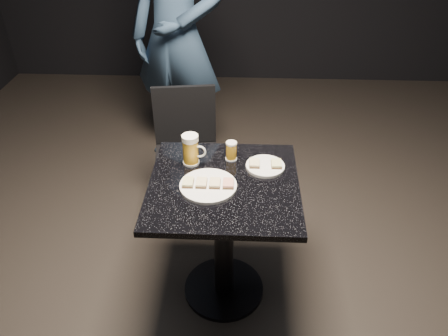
{
  "coord_description": "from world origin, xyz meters",
  "views": [
    {
      "loc": [
        0.07,
        -1.63,
        1.96
      ],
      "look_at": [
        0.0,
        0.02,
        0.82
      ],
      "focal_mm": 35.0,
      "sensor_mm": 36.0,
      "label": 1
    }
  ],
  "objects_px": {
    "plate_small": "(265,166)",
    "table": "(224,222)",
    "chair": "(186,148)",
    "plate_large": "(208,186)",
    "beer_mug": "(191,150)",
    "patron": "(177,37)",
    "beer_tumbler": "(231,151)"
  },
  "relations": [
    {
      "from": "beer_tumbler",
      "to": "beer_mug",
      "type": "bearing_deg",
      "value": -166.79
    },
    {
      "from": "chair",
      "to": "patron",
      "type": "bearing_deg",
      "value": 99.97
    },
    {
      "from": "plate_small",
      "to": "table",
      "type": "distance_m",
      "value": 0.34
    },
    {
      "from": "beer_mug",
      "to": "table",
      "type": "bearing_deg",
      "value": -43.1
    },
    {
      "from": "beer_mug",
      "to": "patron",
      "type": "bearing_deg",
      "value": 100.27
    },
    {
      "from": "plate_small",
      "to": "table",
      "type": "height_order",
      "value": "plate_small"
    },
    {
      "from": "plate_large",
      "to": "chair",
      "type": "height_order",
      "value": "chair"
    },
    {
      "from": "table",
      "to": "chair",
      "type": "xyz_separation_m",
      "value": [
        -0.27,
        0.7,
        -0.01
      ]
    },
    {
      "from": "plate_small",
      "to": "beer_tumbler",
      "type": "xyz_separation_m",
      "value": [
        -0.17,
        0.07,
        0.04
      ]
    },
    {
      "from": "chair",
      "to": "plate_small",
      "type": "bearing_deg",
      "value": -50.45
    },
    {
      "from": "patron",
      "to": "beer_tumbler",
      "type": "xyz_separation_m",
      "value": [
        0.42,
        -1.2,
        -0.17
      ]
    },
    {
      "from": "chair",
      "to": "beer_tumbler",
      "type": "bearing_deg",
      "value": -59.1
    },
    {
      "from": "plate_large",
      "to": "plate_small",
      "type": "bearing_deg",
      "value": 32.53
    },
    {
      "from": "plate_small",
      "to": "chair",
      "type": "bearing_deg",
      "value": 129.55
    },
    {
      "from": "plate_small",
      "to": "beer_tumbler",
      "type": "distance_m",
      "value": 0.19
    },
    {
      "from": "plate_large",
      "to": "patron",
      "type": "height_order",
      "value": "patron"
    },
    {
      "from": "beer_tumbler",
      "to": "table",
      "type": "bearing_deg",
      "value": -97.93
    },
    {
      "from": "beer_mug",
      "to": "plate_small",
      "type": "bearing_deg",
      "value": -3.38
    },
    {
      "from": "patron",
      "to": "chair",
      "type": "bearing_deg",
      "value": -58.95
    },
    {
      "from": "plate_large",
      "to": "table",
      "type": "xyz_separation_m",
      "value": [
        0.07,
        0.04,
        -0.25
      ]
    },
    {
      "from": "beer_mug",
      "to": "chair",
      "type": "relative_size",
      "value": 0.18
    },
    {
      "from": "patron",
      "to": "chair",
      "type": "height_order",
      "value": "patron"
    },
    {
      "from": "plate_small",
      "to": "beer_mug",
      "type": "distance_m",
      "value": 0.37
    },
    {
      "from": "plate_large",
      "to": "plate_small",
      "type": "xyz_separation_m",
      "value": [
        0.27,
        0.17,
        0.0
      ]
    },
    {
      "from": "patron",
      "to": "beer_mug",
      "type": "bearing_deg",
      "value": -58.65
    },
    {
      "from": "plate_small",
      "to": "patron",
      "type": "xyz_separation_m",
      "value": [
        -0.59,
        1.27,
        0.21
      ]
    },
    {
      "from": "chair",
      "to": "plate_large",
      "type": "bearing_deg",
      "value": -74.83
    },
    {
      "from": "patron",
      "to": "plate_small",
      "type": "bearing_deg",
      "value": -44.02
    },
    {
      "from": "table",
      "to": "beer_mug",
      "type": "bearing_deg",
      "value": 136.9
    },
    {
      "from": "plate_large",
      "to": "beer_mug",
      "type": "height_order",
      "value": "beer_mug"
    },
    {
      "from": "table",
      "to": "chair",
      "type": "height_order",
      "value": "chair"
    },
    {
      "from": "table",
      "to": "chair",
      "type": "distance_m",
      "value": 0.75
    }
  ]
}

